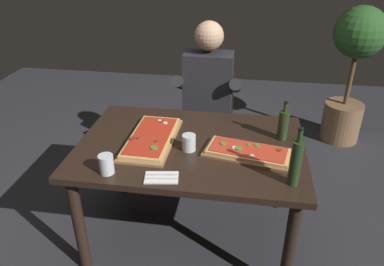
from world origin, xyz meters
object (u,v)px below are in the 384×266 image
potted_plant_corner (353,66)px  tumbler_near_camera (106,164)px  oil_bottle_amber (283,125)px  diner_chair (208,120)px  pizza_rectangular_front (248,152)px  wine_bottle_dark (296,162)px  tumbler_far_side (189,143)px  pizza_rectangular_left (151,138)px  dining_table (191,157)px  seated_diner (207,97)px

potted_plant_corner → tumbler_near_camera: bearing=-130.8°
oil_bottle_amber → diner_chair: oil_bottle_amber is taller
pizza_rectangular_front → wine_bottle_dark: size_ratio=1.66×
tumbler_far_side → diner_chair: diner_chair is taller
pizza_rectangular_left → diner_chair: diner_chair is taller
dining_table → pizza_rectangular_front: size_ratio=2.54×
pizza_rectangular_left → pizza_rectangular_front: bearing=-7.0°
pizza_rectangular_front → wine_bottle_dark: wine_bottle_dark is taller
dining_table → oil_bottle_amber: (0.56, 0.15, 0.20)m
oil_bottle_amber → diner_chair: 0.96m
pizza_rectangular_front → seated_diner: (-0.34, 0.81, -0.02)m
pizza_rectangular_left → seated_diner: size_ratio=0.44×
pizza_rectangular_front → potted_plant_corner: bearing=60.5°
diner_chair → seated_diner: 0.28m
pizza_rectangular_left → tumbler_far_side: tumbler_far_side is taller
pizza_rectangular_front → wine_bottle_dark: bearing=-46.0°
dining_table → tumbler_far_side: 0.16m
diner_chair → potted_plant_corner: potted_plant_corner is taller
pizza_rectangular_front → diner_chair: bearing=109.9°
oil_bottle_amber → diner_chair: (-0.55, 0.70, -0.35)m
tumbler_far_side → wine_bottle_dark: bearing=-23.1°
pizza_rectangular_left → tumbler_near_camera: 0.41m
dining_table → pizza_rectangular_left: size_ratio=2.38×
wine_bottle_dark → tumbler_far_side: wine_bottle_dark is taller
tumbler_far_side → potted_plant_corner: 2.12m
pizza_rectangular_front → seated_diner: bearing=112.6°
pizza_rectangular_front → potted_plant_corner: (0.95, 1.68, 0.02)m
tumbler_near_camera → diner_chair: size_ratio=0.13×
diner_chair → seated_diner: size_ratio=0.65×
wine_bottle_dark → tumbler_near_camera: wine_bottle_dark is taller
tumbler_near_camera → seated_diner: seated_diner is taller
tumbler_near_camera → potted_plant_corner: bearing=49.2°
tumbler_near_camera → seated_diner: (0.42, 1.11, -0.05)m
tumbler_near_camera → seated_diner: bearing=69.3°
wine_bottle_dark → oil_bottle_amber: 0.48m
oil_bottle_amber → seated_diner: 0.80m
dining_table → oil_bottle_amber: 0.62m
pizza_rectangular_left → diner_chair: bearing=72.8°
pizza_rectangular_left → oil_bottle_amber: (0.81, 0.16, 0.08)m
potted_plant_corner → pizza_rectangular_front: bearing=-119.5°
wine_bottle_dark → seated_diner: seated_diner is taller
wine_bottle_dark → potted_plant_corner: 2.05m
oil_bottle_amber → diner_chair: size_ratio=0.30×
tumbler_far_side → seated_diner: bearing=88.7°
pizza_rectangular_left → tumbler_near_camera: size_ratio=5.36×
pizza_rectangular_front → oil_bottle_amber: bearing=48.2°
tumbler_near_camera → pizza_rectangular_left: bearing=67.5°
wine_bottle_dark → tumbler_far_side: (-0.59, 0.25, -0.08)m
pizza_rectangular_front → pizza_rectangular_left: same height
pizza_rectangular_front → tumbler_near_camera: 0.82m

